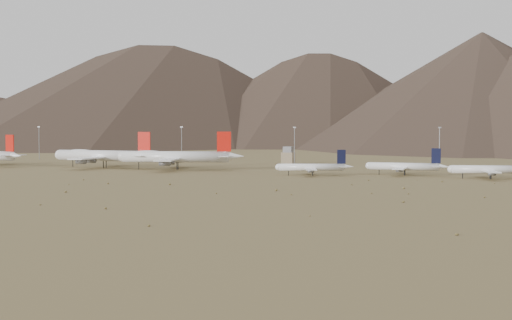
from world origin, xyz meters
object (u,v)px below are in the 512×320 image
(widebody_east, at_px, (176,157))
(narrowbody_a, at_px, (313,167))
(widebody_centre, at_px, (103,155))
(control_tower, at_px, (288,156))
(narrowbody_b, at_px, (405,166))

(widebody_east, height_order, narrowbody_a, widebody_east)
(widebody_centre, distance_m, widebody_east, 50.96)
(narrowbody_a, xyz_separation_m, control_tower, (-43.87, 100.11, 0.80))
(narrowbody_b, bearing_deg, widebody_centre, 179.27)
(control_tower, bearing_deg, widebody_east, -119.91)
(widebody_centre, height_order, control_tower, widebody_centre)
(widebody_east, bearing_deg, control_tower, 46.57)
(control_tower, bearing_deg, narrowbody_b, -42.39)
(widebody_centre, relative_size, narrowbody_a, 1.88)
(narrowbody_b, xyz_separation_m, control_tower, (-90.54, 82.65, 0.51))
(control_tower, bearing_deg, narrowbody_a, -66.34)
(narrowbody_a, height_order, control_tower, narrowbody_a)
(widebody_east, bearing_deg, widebody_centre, 164.94)
(widebody_east, distance_m, narrowbody_a, 92.55)
(widebody_east, xyz_separation_m, narrowbody_b, (137.18, -1.57, -3.15))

